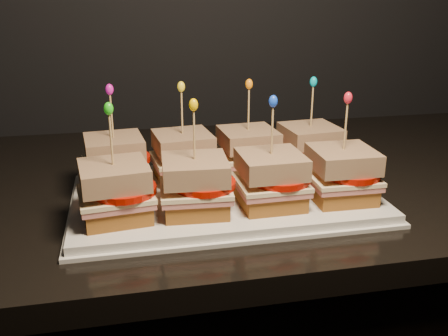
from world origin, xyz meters
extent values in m
cube|color=black|center=(0.41, 1.67, 0.89)|extent=(2.26, 0.69, 0.04)
cube|color=white|center=(0.60, 1.55, 0.92)|extent=(0.45, 0.28, 0.02)
cube|color=white|center=(0.60, 1.55, 0.91)|extent=(0.47, 0.29, 0.01)
cube|color=brown|center=(0.44, 1.61, 0.94)|extent=(0.09, 0.09, 0.02)
cube|color=#CD7064|center=(0.44, 1.61, 0.95)|extent=(0.10, 0.10, 0.01)
cube|color=#FBE5AD|center=(0.44, 1.61, 0.96)|extent=(0.11, 0.10, 0.01)
cylinder|color=#B31204|center=(0.45, 1.61, 0.97)|extent=(0.09, 0.09, 0.01)
cube|color=#633016|center=(0.44, 1.61, 0.99)|extent=(0.10, 0.10, 0.03)
cylinder|color=tan|center=(0.44, 1.61, 1.03)|extent=(0.00, 0.00, 0.09)
ellipsoid|color=#D0139E|center=(0.44, 1.61, 1.08)|extent=(0.01, 0.01, 0.02)
cube|color=brown|center=(0.54, 1.61, 0.94)|extent=(0.09, 0.09, 0.02)
cube|color=#CD7064|center=(0.54, 1.61, 0.95)|extent=(0.10, 0.10, 0.01)
cube|color=#FBE5AD|center=(0.54, 1.61, 0.96)|extent=(0.11, 0.10, 0.01)
cylinder|color=#B31204|center=(0.56, 1.61, 0.97)|extent=(0.09, 0.09, 0.01)
cube|color=#633016|center=(0.54, 1.61, 0.99)|extent=(0.10, 0.10, 0.03)
cylinder|color=tan|center=(0.54, 1.61, 1.03)|extent=(0.00, 0.00, 0.09)
ellipsoid|color=yellow|center=(0.54, 1.61, 1.08)|extent=(0.01, 0.01, 0.02)
cube|color=brown|center=(0.65, 1.61, 0.94)|extent=(0.09, 0.09, 0.02)
cube|color=#CD7064|center=(0.65, 1.61, 0.95)|extent=(0.10, 0.10, 0.01)
cube|color=#FBE5AD|center=(0.65, 1.61, 0.96)|extent=(0.10, 0.10, 0.01)
cylinder|color=#B31204|center=(0.67, 1.61, 0.97)|extent=(0.09, 0.09, 0.01)
cube|color=#633016|center=(0.65, 1.61, 0.99)|extent=(0.09, 0.09, 0.03)
cylinder|color=tan|center=(0.65, 1.61, 1.03)|extent=(0.00, 0.00, 0.09)
ellipsoid|color=orange|center=(0.65, 1.61, 1.08)|extent=(0.01, 0.01, 0.02)
cube|color=brown|center=(0.76, 1.61, 0.94)|extent=(0.09, 0.09, 0.02)
cube|color=#CD7064|center=(0.76, 1.61, 0.95)|extent=(0.10, 0.10, 0.01)
cube|color=#FBE5AD|center=(0.76, 1.61, 0.96)|extent=(0.10, 0.10, 0.01)
cylinder|color=#B31204|center=(0.77, 1.61, 0.97)|extent=(0.09, 0.09, 0.01)
cube|color=#633016|center=(0.76, 1.61, 0.99)|extent=(0.10, 0.10, 0.03)
cylinder|color=tan|center=(0.76, 1.61, 1.03)|extent=(0.00, 0.00, 0.09)
ellipsoid|color=#03A3B3|center=(0.76, 1.61, 1.08)|extent=(0.01, 0.01, 0.02)
cube|color=brown|center=(0.44, 1.48, 0.94)|extent=(0.10, 0.10, 0.02)
cube|color=#CD7064|center=(0.44, 1.48, 0.95)|extent=(0.11, 0.10, 0.01)
cube|color=#FBE5AD|center=(0.44, 1.48, 0.96)|extent=(0.11, 0.10, 0.01)
cylinder|color=#B31204|center=(0.45, 1.48, 0.97)|extent=(0.09, 0.09, 0.01)
cube|color=#633016|center=(0.44, 1.48, 0.99)|extent=(0.10, 0.10, 0.03)
cylinder|color=tan|center=(0.44, 1.48, 1.03)|extent=(0.00, 0.00, 0.09)
ellipsoid|color=#23B815|center=(0.44, 1.48, 1.08)|extent=(0.01, 0.01, 0.02)
cube|color=brown|center=(0.54, 1.48, 0.94)|extent=(0.09, 0.09, 0.02)
cube|color=#CD7064|center=(0.54, 1.48, 0.95)|extent=(0.10, 0.10, 0.01)
cube|color=#FBE5AD|center=(0.54, 1.48, 0.96)|extent=(0.10, 0.10, 0.01)
cylinder|color=#B31204|center=(0.56, 1.48, 0.97)|extent=(0.09, 0.09, 0.01)
cube|color=#633016|center=(0.54, 1.48, 0.99)|extent=(0.09, 0.09, 0.03)
cylinder|color=tan|center=(0.54, 1.48, 1.03)|extent=(0.00, 0.00, 0.09)
ellipsoid|color=#F5BA00|center=(0.54, 1.48, 1.08)|extent=(0.01, 0.01, 0.02)
cube|color=brown|center=(0.65, 1.48, 0.94)|extent=(0.09, 0.09, 0.02)
cube|color=#CD7064|center=(0.65, 1.48, 0.95)|extent=(0.10, 0.09, 0.01)
cube|color=#FBE5AD|center=(0.65, 1.48, 0.96)|extent=(0.10, 0.09, 0.01)
cylinder|color=#B31204|center=(0.67, 1.48, 0.97)|extent=(0.09, 0.09, 0.01)
cube|color=#633016|center=(0.65, 1.48, 0.99)|extent=(0.09, 0.09, 0.03)
cylinder|color=tan|center=(0.65, 1.48, 1.03)|extent=(0.00, 0.00, 0.09)
ellipsoid|color=blue|center=(0.65, 1.48, 1.08)|extent=(0.01, 0.01, 0.02)
cube|color=brown|center=(0.76, 1.48, 0.94)|extent=(0.09, 0.09, 0.02)
cube|color=#CD7064|center=(0.76, 1.48, 0.95)|extent=(0.10, 0.09, 0.01)
cube|color=#FBE5AD|center=(0.76, 1.48, 0.96)|extent=(0.10, 0.09, 0.01)
cylinder|color=#B31204|center=(0.77, 1.48, 0.97)|extent=(0.09, 0.09, 0.01)
cube|color=#633016|center=(0.76, 1.48, 0.99)|extent=(0.09, 0.09, 0.03)
cylinder|color=tan|center=(0.76, 1.48, 1.03)|extent=(0.00, 0.00, 0.09)
ellipsoid|color=red|center=(0.76, 1.48, 1.08)|extent=(0.01, 0.01, 0.02)
camera|label=1|loc=(0.45, 0.85, 1.22)|focal=40.00mm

